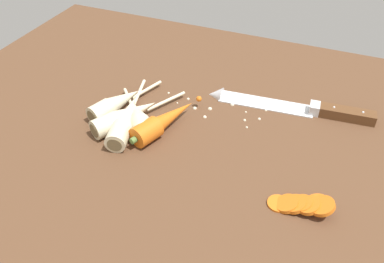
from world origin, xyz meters
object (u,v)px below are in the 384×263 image
Objects in this scene: whole_carrot at (163,122)px; parsnip_mid_left at (126,116)px; chefs_knife at (286,105)px; parsnip_mid_right at (138,117)px; carrot_slice_stack at (302,204)px; parsnip_back at (116,103)px; parsnip_front at (126,120)px.

parsnip_mid_left is (-7.63, -1.05, -0.12)cm from whole_carrot.
whole_carrot is at bearing -141.47° from chefs_knife.
carrot_slice_stack is (34.14, -9.18, -0.87)cm from parsnip_mid_right.
whole_carrot is 30.45cm from carrot_slice_stack.
parsnip_mid_left and parsnip_mid_right have the same top height.
parsnip_mid_right is 0.78× the size of parsnip_back.
carrot_slice_stack is at bearing -18.47° from whole_carrot.
chefs_knife is at bearing 33.75° from parsnip_front.
chefs_knife is 1.69× the size of parsnip_mid_left.
parsnip_mid_left is (-28.46, -17.64, 1.33)cm from chefs_knife.
chefs_knife is 35.65cm from parsnip_back.
parsnip_front and parsnip_back have the same top height.
parsnip_mid_right is (-5.28, -0.47, -0.12)cm from whole_carrot.
chefs_knife is 1.91× the size of whole_carrot.
parsnip_front reaches higher than carrot_slice_stack.
parsnip_mid_right reaches higher than carrot_slice_stack.
parsnip_front is 2.24× the size of carrot_slice_stack.
parsnip_front is 1.23× the size of parsnip_back.
carrot_slice_stack reaches higher than chefs_knife.
whole_carrot is 1.77× the size of carrot_slice_stack.
whole_carrot reaches higher than parsnip_back.
whole_carrot reaches higher than chefs_knife.
parsnip_mid_left is at bearing -172.16° from whole_carrot.
parsnip_front is 1.12× the size of parsnip_mid_left.
parsnip_mid_left is 2.42cm from parsnip_mid_right.
parsnip_back is 42.18cm from carrot_slice_stack.
chefs_knife is 2.37× the size of parsnip_mid_right.
whole_carrot is 0.88× the size of parsnip_mid_left.
carrot_slice_stack is (40.53, -11.63, -0.87)cm from parsnip_back.
chefs_knife is 31.21cm from parsnip_mid_right.
whole_carrot reaches higher than carrot_slice_stack.
carrot_slice_stack is at bearing -15.04° from parsnip_mid_right.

